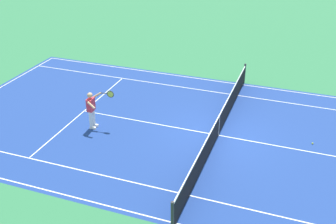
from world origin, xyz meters
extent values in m
plane|color=#2D7247|center=(0.00, 0.00, 0.00)|extent=(60.00, 60.00, 0.00)
cube|color=navy|center=(0.00, 0.00, 0.00)|extent=(24.20, 11.40, 0.00)
cube|color=white|center=(0.00, -5.50, 0.00)|extent=(23.80, 0.05, 0.01)
cube|color=white|center=(0.00, 5.50, 0.00)|extent=(23.80, 0.05, 0.01)
cube|color=white|center=(0.00, -4.11, 0.00)|extent=(23.80, 0.05, 0.01)
cube|color=white|center=(0.00, 4.11, 0.00)|extent=(23.80, 0.05, 0.01)
cube|color=white|center=(6.40, 0.00, 0.00)|extent=(0.05, 8.22, 0.01)
cube|color=white|center=(0.00, 0.00, 0.00)|extent=(12.80, 0.05, 0.01)
cylinder|color=#2D2D33|center=(0.00, -5.80, 0.54)|extent=(0.10, 0.10, 1.08)
cylinder|color=#2D2D33|center=(0.00, 5.80, 0.54)|extent=(0.10, 0.10, 1.08)
cube|color=black|center=(0.00, 0.00, 0.44)|extent=(0.02, 11.60, 0.88)
cube|color=white|center=(0.00, 0.00, 0.95)|extent=(0.04, 11.60, 0.06)
cube|color=white|center=(0.00, 0.00, 0.44)|extent=(0.04, 0.06, 0.88)
cylinder|color=white|center=(5.26, 1.31, 0.45)|extent=(0.15, 0.15, 0.74)
cube|color=white|center=(5.20, 1.31, 0.04)|extent=(0.29, 0.12, 0.09)
cylinder|color=white|center=(5.27, 1.07, 0.45)|extent=(0.15, 0.15, 0.74)
cube|color=white|center=(5.21, 1.07, 0.04)|extent=(0.29, 0.12, 0.09)
cube|color=#E03342|center=(5.27, 1.19, 1.10)|extent=(0.26, 0.39, 0.56)
sphere|color=#DBAA84|center=(5.27, 1.19, 1.53)|extent=(0.23, 0.23, 0.23)
cylinder|color=#DBAA84|center=(5.08, 1.46, 1.23)|extent=(0.42, 0.20, 0.26)
cylinder|color=#DBAA84|center=(5.10, 0.90, 1.43)|extent=(0.42, 0.24, 0.30)
cylinder|color=#232326|center=(4.79, 0.83, 1.54)|extent=(0.28, 0.05, 0.04)
torus|color=#232326|center=(4.50, 0.81, 1.54)|extent=(0.31, 0.04, 0.31)
cylinder|color=#C6D84C|center=(4.50, 0.81, 1.54)|extent=(0.27, 0.02, 0.27)
sphere|color=#CCE01E|center=(-3.74, -0.63, 0.03)|extent=(0.07, 0.07, 0.07)
camera|label=1|loc=(-2.92, 14.24, 8.74)|focal=42.95mm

